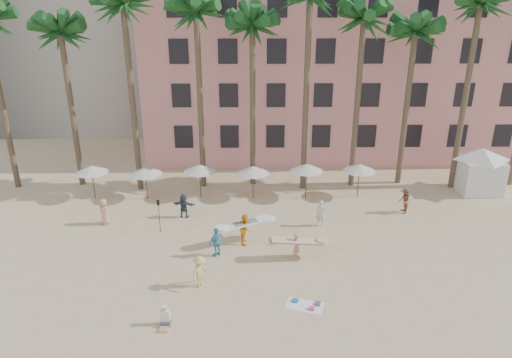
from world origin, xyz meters
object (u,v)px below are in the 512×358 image
Objects in this scene: pink_hotel at (333,68)px; carrier_yellow at (297,244)px; carrier_white at (245,228)px; cabana at (480,166)px.

pink_hotel reaches higher than carrier_yellow.
pink_hotel is 10.67× the size of carrier_white.
pink_hotel reaches higher than carrier_white.
carrier_white is at bearing 147.51° from carrier_yellow.
cabana is 18.22m from carrier_yellow.
carrier_white is (-18.13, -8.16, -1.04)m from cabana.
carrier_white is at bearing -155.77° from cabana.
carrier_yellow is at bearing -146.44° from cabana.
carrier_yellow is 3.53m from carrier_white.
carrier_yellow is at bearing -32.49° from carrier_white.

